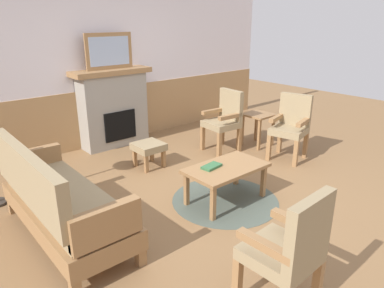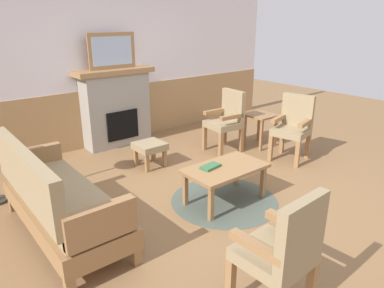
{
  "view_description": "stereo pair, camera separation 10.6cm",
  "coord_description": "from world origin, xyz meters",
  "px_view_note": "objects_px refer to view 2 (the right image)",
  "views": [
    {
      "loc": [
        -2.77,
        -2.88,
        2.07
      ],
      "look_at": [
        0.0,
        0.35,
        0.55
      ],
      "focal_mm": 33.41,
      "sensor_mm": 36.0,
      "label": 1
    },
    {
      "loc": [
        -2.69,
        -2.94,
        2.07
      ],
      "look_at": [
        0.0,
        0.35,
        0.55
      ],
      "focal_mm": 33.41,
      "sensor_mm": 36.0,
      "label": 2
    }
  ],
  "objects_px": {
    "footstool": "(150,148)",
    "couch": "(58,200)",
    "fireplace": "(116,107)",
    "book_on_table": "(211,167)",
    "armchair_by_window_left": "(293,125)",
    "framed_picture": "(112,51)",
    "armchair_near_fireplace": "(227,118)",
    "coffee_table": "(225,171)",
    "side_table": "(261,121)",
    "armchair_front_left": "(283,249)"
  },
  "relations": [
    {
      "from": "coffee_table",
      "to": "armchair_front_left",
      "type": "height_order",
      "value": "armchair_front_left"
    },
    {
      "from": "footstool",
      "to": "armchair_front_left",
      "type": "relative_size",
      "value": 0.41
    },
    {
      "from": "armchair_front_left",
      "to": "footstool",
      "type": "bearing_deg",
      "value": 75.22
    },
    {
      "from": "coffee_table",
      "to": "framed_picture",
      "type": "bearing_deg",
      "value": 90.1
    },
    {
      "from": "coffee_table",
      "to": "armchair_by_window_left",
      "type": "relative_size",
      "value": 0.98
    },
    {
      "from": "framed_picture",
      "to": "book_on_table",
      "type": "relative_size",
      "value": 3.35
    },
    {
      "from": "book_on_table",
      "to": "coffee_table",
      "type": "bearing_deg",
      "value": -28.66
    },
    {
      "from": "fireplace",
      "to": "side_table",
      "type": "xyz_separation_m",
      "value": [
        1.81,
        -1.59,
        -0.22
      ]
    },
    {
      "from": "book_on_table",
      "to": "fireplace",
      "type": "bearing_deg",
      "value": 86.53
    },
    {
      "from": "footstool",
      "to": "armchair_near_fireplace",
      "type": "distance_m",
      "value": 1.37
    },
    {
      "from": "couch",
      "to": "armchair_near_fireplace",
      "type": "xyz_separation_m",
      "value": [
        2.98,
        0.72,
        0.14
      ]
    },
    {
      "from": "fireplace",
      "to": "armchair_near_fireplace",
      "type": "relative_size",
      "value": 1.33
    },
    {
      "from": "footstool",
      "to": "armchair_by_window_left",
      "type": "xyz_separation_m",
      "value": [
        1.85,
        -1.1,
        0.25
      ]
    },
    {
      "from": "framed_picture",
      "to": "footstool",
      "type": "relative_size",
      "value": 2.0
    },
    {
      "from": "book_on_table",
      "to": "framed_picture",
      "type": "bearing_deg",
      "value": 86.53
    },
    {
      "from": "fireplace",
      "to": "couch",
      "type": "height_order",
      "value": "fireplace"
    },
    {
      "from": "armchair_by_window_left",
      "to": "side_table",
      "type": "relative_size",
      "value": 1.78
    },
    {
      "from": "book_on_table",
      "to": "footstool",
      "type": "bearing_deg",
      "value": 88.02
    },
    {
      "from": "footstool",
      "to": "side_table",
      "type": "relative_size",
      "value": 0.73
    },
    {
      "from": "book_on_table",
      "to": "side_table",
      "type": "bearing_deg",
      "value": 25.43
    },
    {
      "from": "coffee_table",
      "to": "footstool",
      "type": "bearing_deg",
      "value": 94.37
    },
    {
      "from": "armchair_near_fireplace",
      "to": "armchair_by_window_left",
      "type": "relative_size",
      "value": 1.0
    },
    {
      "from": "coffee_table",
      "to": "side_table",
      "type": "height_order",
      "value": "side_table"
    },
    {
      "from": "framed_picture",
      "to": "coffee_table",
      "type": "xyz_separation_m",
      "value": [
        0.0,
        -2.61,
        -1.17
      ]
    },
    {
      "from": "armchair_near_fireplace",
      "to": "coffee_table",
      "type": "bearing_deg",
      "value": -134.8
    },
    {
      "from": "couch",
      "to": "book_on_table",
      "type": "height_order",
      "value": "couch"
    },
    {
      "from": "fireplace",
      "to": "side_table",
      "type": "bearing_deg",
      "value": -41.2
    },
    {
      "from": "footstool",
      "to": "couch",
      "type": "bearing_deg",
      "value": -150.52
    },
    {
      "from": "book_on_table",
      "to": "armchair_by_window_left",
      "type": "xyz_separation_m",
      "value": [
        1.9,
        0.25,
        0.08
      ]
    },
    {
      "from": "armchair_near_fireplace",
      "to": "armchair_by_window_left",
      "type": "distance_m",
      "value": 1.03
    },
    {
      "from": "coffee_table",
      "to": "footstool",
      "type": "height_order",
      "value": "coffee_table"
    },
    {
      "from": "fireplace",
      "to": "couch",
      "type": "xyz_separation_m",
      "value": [
        -1.75,
        -2.09,
        -0.26
      ]
    },
    {
      "from": "armchair_front_left",
      "to": "book_on_table",
      "type": "bearing_deg",
      "value": 65.08
    },
    {
      "from": "fireplace",
      "to": "armchair_near_fireplace",
      "type": "height_order",
      "value": "fireplace"
    },
    {
      "from": "couch",
      "to": "armchair_by_window_left",
      "type": "bearing_deg",
      "value": -2.86
    },
    {
      "from": "fireplace",
      "to": "coffee_table",
      "type": "height_order",
      "value": "fireplace"
    },
    {
      "from": "book_on_table",
      "to": "armchair_front_left",
      "type": "distance_m",
      "value": 1.71
    },
    {
      "from": "book_on_table",
      "to": "armchair_by_window_left",
      "type": "height_order",
      "value": "armchair_by_window_left"
    },
    {
      "from": "fireplace",
      "to": "armchair_front_left",
      "type": "distance_m",
      "value": 4.16
    },
    {
      "from": "fireplace",
      "to": "footstool",
      "type": "bearing_deg",
      "value": -95.2
    },
    {
      "from": "fireplace",
      "to": "armchair_near_fireplace",
      "type": "xyz_separation_m",
      "value": [
        1.22,
        -1.38,
        -0.11
      ]
    },
    {
      "from": "armchair_front_left",
      "to": "couch",
      "type": "bearing_deg",
      "value": 114.02
    },
    {
      "from": "book_on_table",
      "to": "armchair_front_left",
      "type": "height_order",
      "value": "armchair_front_left"
    },
    {
      "from": "framed_picture",
      "to": "couch",
      "type": "relative_size",
      "value": 0.44
    },
    {
      "from": "armchair_by_window_left",
      "to": "side_table",
      "type": "xyz_separation_m",
      "value": [
        0.07,
        0.68,
        -0.1
      ]
    },
    {
      "from": "fireplace",
      "to": "armchair_by_window_left",
      "type": "height_order",
      "value": "fireplace"
    },
    {
      "from": "footstool",
      "to": "armchair_near_fireplace",
      "type": "bearing_deg",
      "value": -9.09
    },
    {
      "from": "couch",
      "to": "coffee_table",
      "type": "bearing_deg",
      "value": -16.25
    },
    {
      "from": "coffee_table",
      "to": "book_on_table",
      "type": "xyz_separation_m",
      "value": [
        -0.16,
        0.09,
        0.07
      ]
    },
    {
      "from": "fireplace",
      "to": "book_on_table",
      "type": "distance_m",
      "value": 2.53
    }
  ]
}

